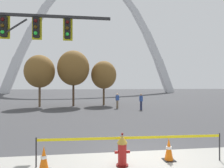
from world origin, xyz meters
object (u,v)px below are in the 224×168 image
at_px(pedestrian_standing_center, 141,102).
at_px(pedestrian_walking_left, 117,101).
at_px(fire_hydrant, 122,150).
at_px(traffic_signal_gantry, 12,44).
at_px(traffic_cone_mid_sidewalk, 169,149).
at_px(traffic_cone_by_hydrant, 44,159).
at_px(monument_arch, 91,39).

bearing_deg(pedestrian_standing_center, pedestrian_walking_left, 142.41).
bearing_deg(fire_hydrant, traffic_signal_gantry, 140.98).
height_order(traffic_signal_gantry, pedestrian_walking_left, traffic_signal_gantry).
height_order(traffic_cone_mid_sidewalk, pedestrian_standing_center, pedestrian_standing_center).
xyz_separation_m(fire_hydrant, traffic_signal_gantry, (-4.38, 3.55, 3.80)).
xyz_separation_m(traffic_cone_by_hydrant, monument_arch, (2.91, 56.09, 16.38)).
bearing_deg(traffic_cone_by_hydrant, pedestrian_walking_left, 73.36).
bearing_deg(fire_hydrant, monument_arch, 89.32).
distance_m(traffic_cone_by_hydrant, monument_arch, 58.50).
bearing_deg(traffic_cone_mid_sidewalk, fire_hydrant, -171.65).
xyz_separation_m(traffic_cone_mid_sidewalk, pedestrian_standing_center, (2.77, 13.01, 0.46)).
bearing_deg(traffic_cone_mid_sidewalk, monument_arch, 90.92).
xyz_separation_m(traffic_cone_by_hydrant, pedestrian_standing_center, (6.59, 13.35, 0.46)).
height_order(traffic_cone_by_hydrant, traffic_cone_mid_sidewalk, same).
relative_size(fire_hydrant, traffic_cone_mid_sidewalk, 1.36).
xyz_separation_m(traffic_signal_gantry, pedestrian_walking_left, (6.61, 11.31, -3.45)).
xyz_separation_m(traffic_cone_mid_sidewalk, pedestrian_walking_left, (0.66, 14.63, 0.46)).
bearing_deg(traffic_cone_by_hydrant, traffic_cone_mid_sidewalk, 5.19).
relative_size(traffic_cone_by_hydrant, monument_arch, 0.01).
bearing_deg(traffic_signal_gantry, pedestrian_standing_center, 48.02).
distance_m(fire_hydrant, traffic_signal_gantry, 6.80).
xyz_separation_m(traffic_signal_gantry, monument_arch, (5.05, 52.42, 12.47)).
relative_size(fire_hydrant, traffic_cone_by_hydrant, 1.36).
distance_m(pedestrian_walking_left, pedestrian_standing_center, 2.66).
bearing_deg(pedestrian_standing_center, traffic_cone_mid_sidewalk, -102.03).
bearing_deg(traffic_cone_mid_sidewalk, pedestrian_standing_center, 77.97).
bearing_deg(traffic_signal_gantry, pedestrian_walking_left, 59.72).
bearing_deg(monument_arch, traffic_cone_by_hydrant, -92.97).
relative_size(traffic_cone_by_hydrant, traffic_signal_gantry, 0.11).
distance_m(monument_arch, pedestrian_standing_center, 45.75).
bearing_deg(monument_arch, traffic_cone_mid_sidewalk, -89.08).
distance_m(traffic_signal_gantry, monument_arch, 54.12).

